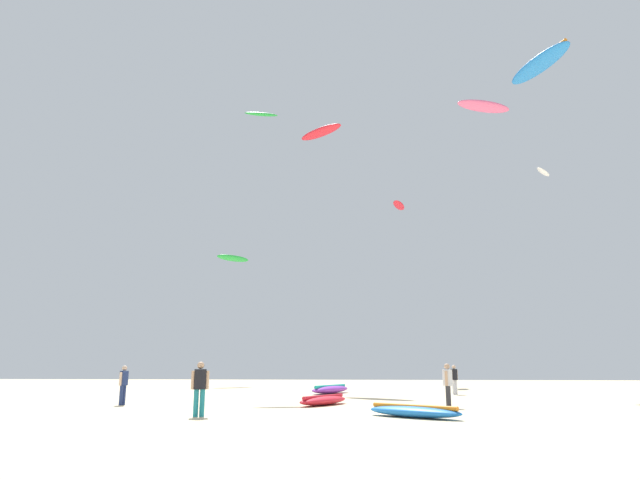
% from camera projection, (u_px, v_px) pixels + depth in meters
% --- Properties ---
extents(ground_plane, '(120.00, 120.00, 0.00)m').
position_uv_depth(ground_plane, '(243.00, 440.00, 12.04)').
color(ground_plane, beige).
extents(person_foreground, '(0.55, 0.39, 1.72)m').
position_uv_depth(person_foreground, '(200.00, 384.00, 17.91)').
color(person_foreground, teal).
rests_on(person_foreground, ground).
extents(person_midground, '(0.37, 0.53, 1.62)m').
position_uv_depth(person_midground, '(124.00, 382.00, 23.40)').
color(person_midground, navy).
rests_on(person_midground, ground).
extents(person_left, '(0.38, 0.54, 1.69)m').
position_uv_depth(person_left, '(448.00, 382.00, 21.84)').
color(person_left, '#2D2D33').
rests_on(person_left, ground).
extents(person_right, '(0.46, 0.39, 1.68)m').
position_uv_depth(person_right, '(454.00, 377.00, 32.21)').
color(person_right, silver).
rests_on(person_right, ground).
extents(kite_grounded_near, '(2.33, 3.53, 0.42)m').
position_uv_depth(kite_grounded_near, '(323.00, 400.00, 23.14)').
color(kite_grounded_near, red).
rests_on(kite_grounded_near, ground).
extents(kite_grounded_mid, '(2.71, 4.42, 0.53)m').
position_uv_depth(kite_grounded_mid, '(330.00, 389.00, 33.38)').
color(kite_grounded_mid, purple).
rests_on(kite_grounded_mid, ground).
extents(kite_grounded_far, '(3.24, 2.74, 0.39)m').
position_uv_depth(kite_grounded_far, '(414.00, 411.00, 17.42)').
color(kite_grounded_far, blue).
rests_on(kite_grounded_far, ground).
extents(kite_aloft_0, '(2.09, 2.71, 0.54)m').
position_uv_depth(kite_aloft_0, '(543.00, 172.00, 47.13)').
color(kite_aloft_0, white).
extents(kite_aloft_1, '(2.26, 1.05, 0.46)m').
position_uv_depth(kite_aloft_1, '(487.00, 109.00, 47.46)').
color(kite_aloft_1, '#2D2D33').
extents(kite_aloft_2, '(4.65, 2.96, 0.67)m').
position_uv_depth(kite_aloft_2, '(484.00, 106.00, 42.14)').
color(kite_aloft_2, '#E5598C').
extents(kite_aloft_3, '(2.90, 4.64, 0.57)m').
position_uv_depth(kite_aloft_3, '(539.00, 64.00, 29.96)').
color(kite_aloft_3, blue).
extents(kite_aloft_4, '(1.66, 3.52, 0.40)m').
position_uv_depth(kite_aloft_4, '(399.00, 205.00, 54.96)').
color(kite_aloft_4, red).
extents(kite_aloft_5, '(4.19, 3.74, 0.49)m').
position_uv_depth(kite_aloft_5, '(321.00, 132.00, 45.49)').
color(kite_aloft_5, red).
extents(kite_aloft_6, '(2.38, 1.27, 0.39)m').
position_uv_depth(kite_aloft_6, '(261.00, 114.00, 38.27)').
color(kite_aloft_6, green).
extents(kite_aloft_7, '(3.13, 3.43, 0.65)m').
position_uv_depth(kite_aloft_7, '(233.00, 258.00, 53.02)').
color(kite_aloft_7, green).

